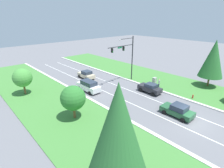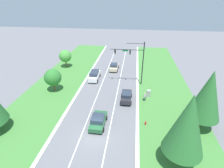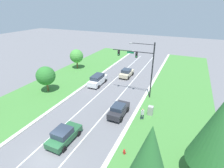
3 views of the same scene
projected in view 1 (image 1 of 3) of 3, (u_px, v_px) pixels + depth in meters
ground_plane at (192, 122)px, 22.07m from camera, size 160.00×160.00×0.00m
curb_strip_right at (209, 107)px, 25.61m from camera, size 0.50×90.00×0.15m
curb_strip_left at (168, 142)px, 18.47m from camera, size 0.50×90.00×0.15m
grass_verge_right at (221, 97)px, 28.94m from camera, size 10.00×90.00×0.08m
lane_stripe_inner_left at (185, 128)px, 20.93m from camera, size 0.14×81.00×0.01m
lane_stripe_inner_right at (198, 117)px, 23.20m from camera, size 0.14×81.00×0.01m
traffic_signal_mast at (127, 53)px, 33.76m from camera, size 6.62×0.41×8.96m
champagne_sedan at (86, 75)px, 37.37m from camera, size 2.11×4.27×1.71m
white_suv at (89, 86)px, 30.95m from camera, size 2.14×4.95×1.93m
charcoal_sedan at (150, 88)px, 30.34m from camera, size 1.95×4.14×1.68m
forest_sedan at (178, 110)px, 23.21m from camera, size 2.15×4.27×1.67m
utility_cabinet at (154, 81)px, 34.11m from camera, size 0.70×0.60×1.39m
pedestrian at (159, 83)px, 32.53m from camera, size 0.44×0.35×1.69m
fire_hydrant at (193, 97)px, 28.26m from camera, size 0.34×0.20×0.70m
conifer_near_right_tree at (213, 59)px, 31.50m from camera, size 4.24×4.24×8.76m
oak_near_left_tree at (73, 98)px, 21.92m from camera, size 3.20×3.20×4.51m
oak_far_left_tree at (22, 78)px, 28.90m from camera, size 3.09×3.09×4.55m
conifer_mid_left_tree at (118, 141)px, 10.50m from camera, size 4.77×4.77×9.29m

